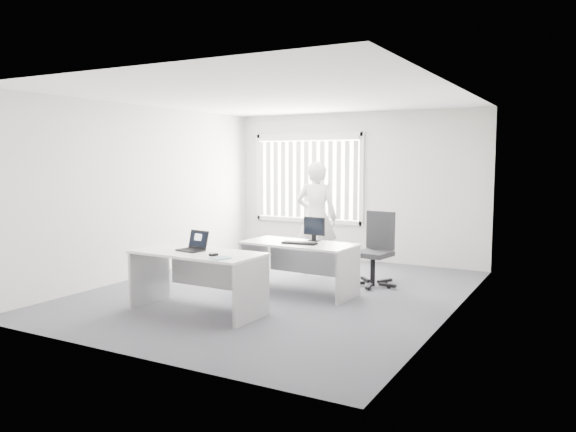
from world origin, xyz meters
The scene contains 18 objects.
ground centered at (0.00, 0.00, 0.00)m, with size 6.00×6.00×0.00m, color #55555D.
wall_back centered at (0.00, 3.00, 1.40)m, with size 5.00×0.02×2.80m, color beige.
wall_front centered at (0.00, -3.00, 1.40)m, with size 5.00×0.02×2.80m, color beige.
wall_left centered at (-2.50, 0.00, 1.40)m, with size 0.02×6.00×2.80m, color beige.
wall_right centered at (2.50, 0.00, 1.40)m, with size 0.02×6.00×2.80m, color beige.
ceiling centered at (0.00, 0.00, 2.80)m, with size 5.00×6.00×0.02m, color white.
window centered at (-1.00, 2.96, 1.55)m, with size 2.32×0.06×1.76m, color silver.
blinds centered at (-1.00, 2.90, 1.52)m, with size 2.20×0.10×1.50m, color silver, non-canonical shape.
desk_near centered at (-0.36, -1.39, 0.56)m, with size 1.71×0.84×0.77m.
desk_far centered at (0.31, 0.10, 0.53)m, with size 1.66×0.85×0.74m.
office_chair centered at (1.09, 1.12, 0.35)m, with size 0.74×0.74×1.13m.
person centered at (-0.08, 1.47, 0.95)m, with size 0.69×0.45×1.89m, color white.
laptop centered at (-0.48, -1.38, 0.90)m, with size 0.32×0.29×0.25m, color black, non-canonical shape.
paper_sheet centered at (-0.04, -1.43, 0.77)m, with size 0.29×0.20×0.00m, color white.
mouse centered at (0.00, -1.53, 0.79)m, with size 0.06×0.10×0.04m, color #B9BABC, non-canonical shape.
booklet centered at (0.18, -1.64, 0.78)m, with size 0.16×0.23×0.01m, color white.
keyboard centered at (0.37, 0.00, 0.75)m, with size 0.50×0.17×0.02m, color black.
monitor centered at (0.43, 0.34, 0.91)m, with size 0.35×0.11×0.35m, color black, non-canonical shape.
Camera 1 is at (4.00, -6.96, 1.95)m, focal length 35.00 mm.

